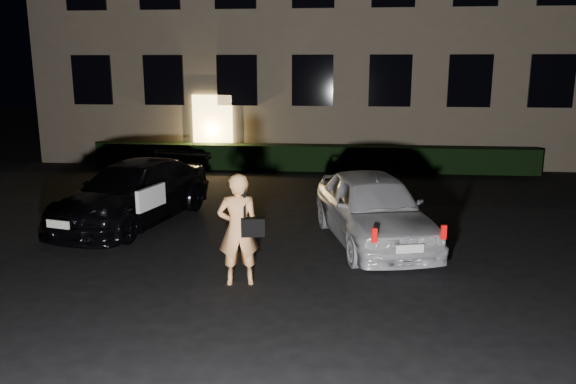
# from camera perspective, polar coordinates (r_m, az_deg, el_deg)

# --- Properties ---
(ground) EXTENTS (80.00, 80.00, 0.00)m
(ground) POSITION_cam_1_polar(r_m,az_deg,el_deg) (9.19, -1.90, -9.58)
(ground) COLOR black
(ground) RESTS_ON ground
(building) EXTENTS (20.00, 8.11, 12.00)m
(building) POSITION_cam_1_polar(r_m,az_deg,el_deg) (23.58, 3.21, 18.78)
(building) COLOR #756853
(building) RESTS_ON ground
(hedge) EXTENTS (15.00, 0.70, 0.85)m
(hedge) POSITION_cam_1_polar(r_m,az_deg,el_deg) (19.21, 2.35, 3.50)
(hedge) COLOR black
(hedge) RESTS_ON ground
(sedan) EXTENTS (2.94, 4.99, 1.36)m
(sedan) POSITION_cam_1_polar(r_m,az_deg,el_deg) (13.16, -15.42, -0.08)
(sedan) COLOR black
(sedan) RESTS_ON ground
(hatch) EXTENTS (2.71, 4.50, 1.43)m
(hatch) POSITION_cam_1_polar(r_m,az_deg,el_deg) (11.31, 8.62, -1.61)
(hatch) COLOR silver
(hatch) RESTS_ON ground
(man) EXTENTS (0.83, 0.57, 1.84)m
(man) POSITION_cam_1_polar(r_m,az_deg,el_deg) (9.04, -5.03, -3.79)
(man) COLOR #FFAD65
(man) RESTS_ON ground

